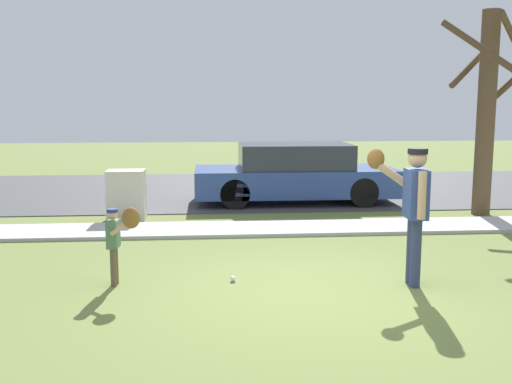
{
  "coord_description": "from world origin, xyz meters",
  "views": [
    {
      "loc": [
        -1.2,
        -6.78,
        2.27
      ],
      "look_at": [
        -0.52,
        1.58,
        1.0
      ],
      "focal_mm": 41.6,
      "sensor_mm": 36.0,
      "label": 1
    }
  ],
  "objects_px": {
    "person_child": "(118,234)",
    "street_tree_near": "(487,106)",
    "parked_wagon_blue": "(295,174)",
    "person_adult": "(412,200)",
    "utility_cabinet": "(127,195)",
    "baseball": "(233,279)"
  },
  "relations": [
    {
      "from": "person_adult",
      "to": "utility_cabinet",
      "type": "relative_size",
      "value": 1.77
    },
    {
      "from": "person_child",
      "to": "street_tree_near",
      "type": "relative_size",
      "value": 0.25
    },
    {
      "from": "street_tree_near",
      "to": "parked_wagon_blue",
      "type": "height_order",
      "value": "street_tree_near"
    },
    {
      "from": "person_adult",
      "to": "person_child",
      "type": "xyz_separation_m",
      "value": [
        -3.62,
        0.23,
        -0.4
      ]
    },
    {
      "from": "utility_cabinet",
      "to": "parked_wagon_blue",
      "type": "xyz_separation_m",
      "value": [
        3.55,
        1.68,
        0.18
      ]
    },
    {
      "from": "person_child",
      "to": "parked_wagon_blue",
      "type": "xyz_separation_m",
      "value": [
        3.07,
        6.0,
        -0.01
      ]
    },
    {
      "from": "utility_cabinet",
      "to": "street_tree_near",
      "type": "relative_size",
      "value": 0.24
    },
    {
      "from": "person_adult",
      "to": "utility_cabinet",
      "type": "xyz_separation_m",
      "value": [
        -4.1,
        4.55,
        -0.59
      ]
    },
    {
      "from": "person_adult",
      "to": "person_child",
      "type": "distance_m",
      "value": 3.65
    },
    {
      "from": "utility_cabinet",
      "to": "street_tree_near",
      "type": "distance_m",
      "value": 7.36
    },
    {
      "from": "baseball",
      "to": "utility_cabinet",
      "type": "height_order",
      "value": "utility_cabinet"
    },
    {
      "from": "person_adult",
      "to": "person_child",
      "type": "relative_size",
      "value": 1.69
    },
    {
      "from": "parked_wagon_blue",
      "to": "baseball",
      "type": "bearing_deg",
      "value": 74.38
    },
    {
      "from": "person_child",
      "to": "street_tree_near",
      "type": "distance_m",
      "value": 8.07
    },
    {
      "from": "parked_wagon_blue",
      "to": "person_child",
      "type": "bearing_deg",
      "value": 62.88
    },
    {
      "from": "person_child",
      "to": "parked_wagon_blue",
      "type": "bearing_deg",
      "value": 67.42
    },
    {
      "from": "person_child",
      "to": "utility_cabinet",
      "type": "relative_size",
      "value": 1.05
    },
    {
      "from": "person_adult",
      "to": "utility_cabinet",
      "type": "height_order",
      "value": "person_adult"
    },
    {
      "from": "street_tree_near",
      "to": "utility_cabinet",
      "type": "bearing_deg",
      "value": 179.59
    },
    {
      "from": "baseball",
      "to": "street_tree_near",
      "type": "bearing_deg",
      "value": 38.6
    },
    {
      "from": "person_adult",
      "to": "street_tree_near",
      "type": "relative_size",
      "value": 0.42
    },
    {
      "from": "person_child",
      "to": "utility_cabinet",
      "type": "xyz_separation_m",
      "value": [
        -0.48,
        4.32,
        -0.18
      ]
    }
  ]
}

